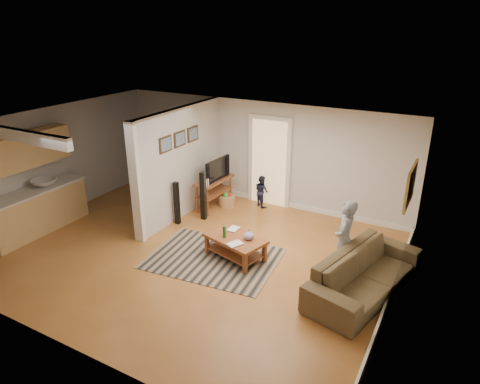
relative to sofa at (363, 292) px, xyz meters
name	(u,v)px	position (x,y,z in m)	size (l,w,h in m)	color
ground	(191,252)	(-3.30, -0.28, 0.00)	(7.50, 7.50, 0.00)	brown
room_shell	(157,168)	(-4.37, 0.14, 1.46)	(7.54, 6.02, 2.52)	beige
area_rug	(213,258)	(-2.79, -0.29, 0.01)	(2.41, 1.76, 0.01)	black
sofa	(363,292)	(0.00, 0.00, 0.00)	(2.44, 0.95, 0.71)	#413520
coffee_table	(236,242)	(-2.41, -0.06, 0.35)	(1.28, 0.95, 0.68)	#602516
tv_console	(214,182)	(-4.04, 1.80, 0.66)	(0.49, 1.17, 0.99)	#602516
speaker_left	(177,203)	(-4.30, 0.63, 0.49)	(0.10, 0.10, 0.99)	black
speaker_right	(203,196)	(-3.92, 1.12, 0.57)	(0.11, 0.11, 1.13)	black
toy_basket	(227,200)	(-3.82, 2.00, 0.15)	(0.41, 0.41, 0.36)	#9F7645
child	(341,275)	(-0.48, 0.33, 0.00)	(0.53, 0.34, 1.44)	gray
toddler	(261,206)	(-3.08, 2.42, 0.00)	(0.38, 0.30, 0.78)	#1E2240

